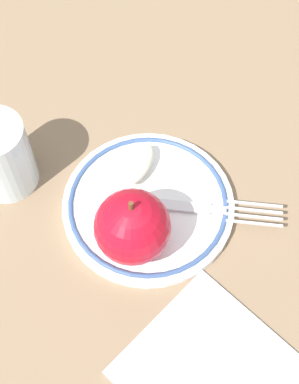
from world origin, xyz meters
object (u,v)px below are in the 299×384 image
(drinking_glass, at_px, (1,156))
(fork, at_px, (198,208))
(plate, at_px, (150,204))
(napkin_folded, at_px, (214,375))
(apple_red_whole, at_px, (132,227))
(apple_slice_front, at_px, (139,164))

(drinking_glass, bearing_deg, fork, -57.10)
(plate, height_order, napkin_folded, plate)
(apple_red_whole, bearing_deg, plate, 27.03)
(plate, relative_size, apple_red_whole, 2.19)
(fork, bearing_deg, plate, 176.54)
(plate, distance_m, apple_red_whole, 0.07)
(apple_red_whole, relative_size, apple_slice_front, 1.51)
(drinking_glass, bearing_deg, plate, -57.91)
(apple_red_whole, xyz_separation_m, napkin_folded, (-0.04, -0.15, -0.05))
(apple_red_whole, bearing_deg, napkin_folded, -103.75)
(apple_red_whole, bearing_deg, apple_slice_front, 41.98)
(apple_slice_front, height_order, napkin_folded, apple_slice_front)
(apple_slice_front, bearing_deg, plate, 38.34)
(drinking_glass, bearing_deg, apple_red_whole, -76.26)
(apple_slice_front, xyz_separation_m, fork, (0.01, -0.08, -0.01))
(fork, bearing_deg, napkin_folded, -80.57)
(apple_red_whole, height_order, fork, apple_red_whole)
(fork, xyz_separation_m, napkin_folded, (-0.12, -0.13, -0.01))
(drinking_glass, bearing_deg, apple_slice_front, -42.90)
(apple_red_whole, distance_m, fork, 0.09)
(fork, height_order, drinking_glass, drinking_glass)
(apple_slice_front, xyz_separation_m, napkin_folded, (-0.11, -0.21, -0.02))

